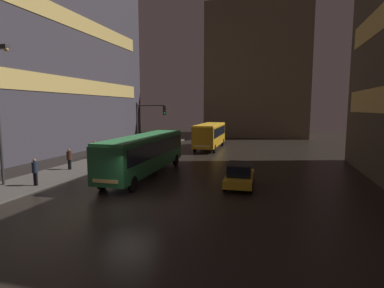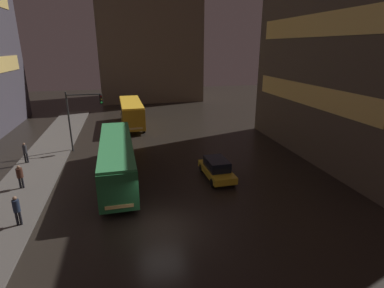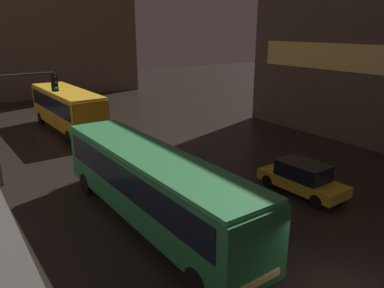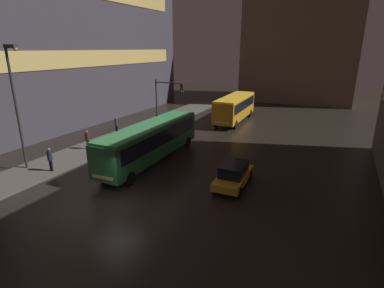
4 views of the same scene
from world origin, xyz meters
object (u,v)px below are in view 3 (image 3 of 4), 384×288
object	(u,v)px
car_taxi	(302,178)
traffic_light_main	(17,107)
bus_far	(67,106)
bus_near	(151,181)

from	to	relation	value
car_taxi	traffic_light_main	distance (m)	14.38
car_taxi	traffic_light_main	xyz separation A→B (m)	(-10.66, 9.12, 3.15)
bus_far	traffic_light_main	size ratio (longest dim) A/B	1.72
bus_near	traffic_light_main	world-z (taller)	traffic_light_main
bus_near	bus_far	bearing A→B (deg)	-96.95
bus_near	car_taxi	distance (m)	7.63
bus_near	bus_far	world-z (taller)	bus_far
bus_near	traffic_light_main	distance (m)	8.66
bus_far	traffic_light_main	xyz separation A→B (m)	(-4.82, -8.54, 1.96)
bus_near	car_taxi	size ratio (longest dim) A/B	2.76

